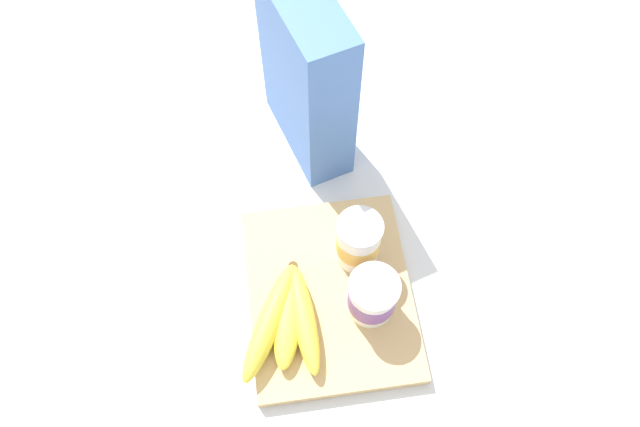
# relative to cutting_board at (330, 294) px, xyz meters

# --- Properties ---
(ground_plane) EXTENTS (2.40, 2.40, 0.00)m
(ground_plane) POSITION_rel_cutting_board_xyz_m (0.00, 0.00, -0.01)
(ground_plane) COLOR silver
(cutting_board) EXTENTS (0.30, 0.24, 0.02)m
(cutting_board) POSITION_rel_cutting_board_xyz_m (0.00, 0.00, 0.00)
(cutting_board) COLOR tan
(cutting_board) RESTS_ON ground_plane
(cereal_box) EXTENTS (0.21, 0.13, 0.30)m
(cereal_box) POSITION_rel_cutting_board_xyz_m (-0.30, 0.01, 0.14)
(cereal_box) COLOR #4770B7
(cereal_box) RESTS_ON ground_plane
(yogurt_cup_front) EXTENTS (0.07, 0.07, 0.10)m
(yogurt_cup_front) POSITION_rel_cutting_board_xyz_m (-0.05, 0.05, 0.06)
(yogurt_cup_front) COLOR white
(yogurt_cup_front) RESTS_ON cutting_board
(yogurt_cup_back) EXTENTS (0.07, 0.07, 0.08)m
(yogurt_cup_back) POSITION_rel_cutting_board_xyz_m (0.03, 0.05, 0.05)
(yogurt_cup_back) COLOR white
(yogurt_cup_back) RESTS_ON cutting_board
(banana_bunch) EXTENTS (0.18, 0.13, 0.04)m
(banana_bunch) POSITION_rel_cutting_board_xyz_m (0.04, -0.07, 0.03)
(banana_bunch) COLOR yellow
(banana_bunch) RESTS_ON cutting_board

